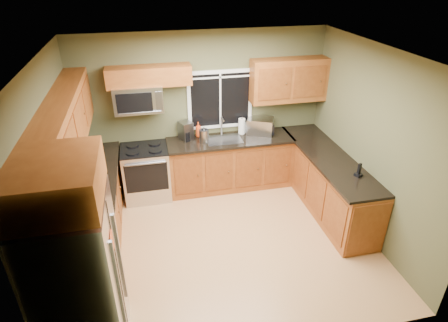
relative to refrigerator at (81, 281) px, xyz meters
name	(u,v)px	position (x,y,z in m)	size (l,w,h in m)	color
floor	(226,241)	(1.74, 1.30, -0.90)	(4.20, 4.20, 0.00)	tan
ceiling	(226,55)	(1.74, 1.30, 1.80)	(4.20, 4.20, 0.00)	white
back_wall	(203,112)	(1.74, 3.10, 0.45)	(4.20, 4.20, 0.00)	#4E5031
front_wall	(271,254)	(1.74, -0.50, 0.45)	(4.20, 4.20, 0.00)	#4E5031
left_wall	(55,178)	(-0.36, 1.30, 0.45)	(3.60, 3.60, 0.00)	#4E5031
right_wall	(372,145)	(3.84, 1.30, 0.45)	(3.60, 3.60, 0.00)	#4E5031
window	(220,100)	(2.04, 3.08, 0.65)	(1.12, 0.03, 1.02)	white
base_cabinets_left	(96,213)	(-0.06, 1.78, -0.45)	(0.60, 2.65, 0.90)	brown
countertop_left	(92,185)	(-0.04, 1.78, 0.02)	(0.65, 2.65, 0.04)	black
base_cabinets_back	(230,164)	(2.15, 2.80, -0.45)	(2.17, 0.60, 0.90)	brown
countertop_back	(231,140)	(2.15, 2.78, 0.02)	(2.17, 0.65, 0.04)	black
base_cabinets_peninsula	(326,182)	(3.54, 1.84, -0.45)	(0.60, 2.52, 0.90)	brown
countertop_peninsula	(328,157)	(3.51, 1.85, 0.02)	(0.65, 2.50, 0.04)	black
upper_cabinets_left	(66,123)	(-0.20, 1.78, 0.96)	(0.33, 2.65, 0.72)	brown
upper_cabinets_back_left	(149,76)	(0.89, 2.94, 1.17)	(1.30, 0.33, 0.30)	brown
upper_cabinets_back_right	(289,80)	(3.19, 2.94, 0.96)	(1.30, 0.33, 0.72)	brown
upper_cabinet_over_fridge	(56,182)	(0.00, 0.00, 1.13)	(0.72, 0.90, 0.38)	brown
refrigerator	(81,281)	(0.00, 0.00, 0.00)	(0.74, 0.90, 1.80)	#B7B7BC
range	(147,172)	(0.69, 2.77, -0.43)	(0.76, 0.69, 0.94)	#B7B7BC
microwave	(138,99)	(0.69, 2.91, 0.83)	(0.76, 0.41, 0.42)	#B7B7BC
sink	(224,139)	(2.04, 2.79, 0.05)	(0.60, 0.42, 0.36)	slate
toaster_oven	(260,126)	(2.72, 2.92, 0.18)	(0.54, 0.50, 0.28)	#B7B7BC
coffee_maker	(186,131)	(1.41, 2.94, 0.19)	(0.26, 0.30, 0.31)	slate
kettle	(204,135)	(1.69, 2.74, 0.17)	(0.21, 0.21, 0.28)	#B7B7BC
paper_towel_roll	(242,126)	(2.40, 2.97, 0.18)	(0.14, 0.14, 0.31)	white
soap_bottle_a	(198,130)	(1.64, 3.00, 0.17)	(0.10, 0.10, 0.26)	#E84615
soap_bottle_b	(243,127)	(2.44, 3.00, 0.14)	(0.09, 0.09, 0.20)	white
soap_bottle_c	(205,134)	(1.74, 2.91, 0.12)	(0.12, 0.12, 0.15)	white
cordless_phone	(359,172)	(3.64, 1.18, 0.10)	(0.12, 0.12, 0.20)	black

